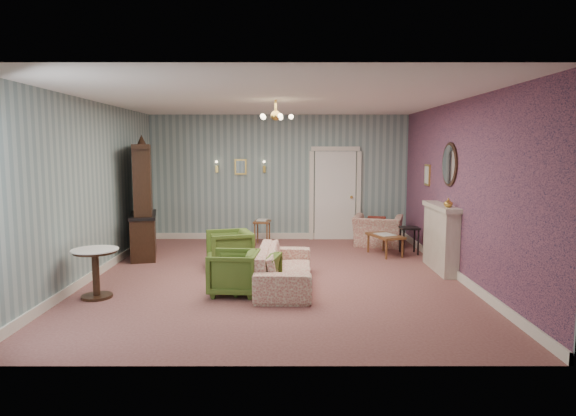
{
  "coord_description": "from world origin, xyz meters",
  "views": [
    {
      "loc": [
        0.19,
        -8.18,
        2.12
      ],
      "look_at": [
        0.2,
        0.4,
        1.1
      ],
      "focal_mm": 31.23,
      "sensor_mm": 36.0,
      "label": 1
    }
  ],
  "objects_px": {
    "side_table_black": "(409,240)",
    "fireplace": "(441,238)",
    "olive_chair_c": "(229,248)",
    "pedestal_table": "(96,273)",
    "sofa_chintz": "(285,261)",
    "olive_chair_a": "(234,270)",
    "coffee_table": "(385,245)",
    "dresser": "(142,198)",
    "olive_chair_b": "(256,272)",
    "wingback_chair": "(378,226)"
  },
  "relations": [
    {
      "from": "olive_chair_c",
      "to": "pedestal_table",
      "type": "relative_size",
      "value": 1.07
    },
    {
      "from": "wingback_chair",
      "to": "olive_chair_b",
      "type": "bearing_deg",
      "value": 72.65
    },
    {
      "from": "side_table_black",
      "to": "fireplace",
      "type": "bearing_deg",
      "value": -81.32
    },
    {
      "from": "sofa_chintz",
      "to": "dresser",
      "type": "bearing_deg",
      "value": 53.79
    },
    {
      "from": "coffee_table",
      "to": "side_table_black",
      "type": "relative_size",
      "value": 1.48
    },
    {
      "from": "fireplace",
      "to": "coffee_table",
      "type": "distance_m",
      "value": 1.51
    },
    {
      "from": "coffee_table",
      "to": "olive_chair_b",
      "type": "bearing_deg",
      "value": -131.93
    },
    {
      "from": "wingback_chair",
      "to": "fireplace",
      "type": "height_order",
      "value": "fireplace"
    },
    {
      "from": "dresser",
      "to": "fireplace",
      "type": "distance_m",
      "value": 5.66
    },
    {
      "from": "wingback_chair",
      "to": "pedestal_table",
      "type": "bearing_deg",
      "value": 55.74
    },
    {
      "from": "sofa_chintz",
      "to": "olive_chair_b",
      "type": "bearing_deg",
      "value": 134.73
    },
    {
      "from": "olive_chair_c",
      "to": "side_table_black",
      "type": "xyz_separation_m",
      "value": [
        3.48,
        1.28,
        -0.1
      ]
    },
    {
      "from": "sofa_chintz",
      "to": "olive_chair_c",
      "type": "bearing_deg",
      "value": 43.05
    },
    {
      "from": "olive_chair_c",
      "to": "coffee_table",
      "type": "distance_m",
      "value": 3.21
    },
    {
      "from": "coffee_table",
      "to": "dresser",
      "type": "bearing_deg",
      "value": -178.69
    },
    {
      "from": "coffee_table",
      "to": "side_table_black",
      "type": "height_order",
      "value": "side_table_black"
    },
    {
      "from": "sofa_chintz",
      "to": "side_table_black",
      "type": "distance_m",
      "value": 3.47
    },
    {
      "from": "sofa_chintz",
      "to": "side_table_black",
      "type": "xyz_separation_m",
      "value": [
        2.5,
        2.4,
        -0.13
      ]
    },
    {
      "from": "olive_chair_c",
      "to": "dresser",
      "type": "bearing_deg",
      "value": -137.08
    },
    {
      "from": "olive_chair_b",
      "to": "sofa_chintz",
      "type": "bearing_deg",
      "value": 144.58
    },
    {
      "from": "fireplace",
      "to": "side_table_black",
      "type": "relative_size",
      "value": 2.54
    },
    {
      "from": "olive_chair_a",
      "to": "pedestal_table",
      "type": "height_order",
      "value": "pedestal_table"
    },
    {
      "from": "olive_chair_c",
      "to": "sofa_chintz",
      "type": "height_order",
      "value": "sofa_chintz"
    },
    {
      "from": "dresser",
      "to": "side_table_black",
      "type": "distance_m",
      "value": 5.38
    },
    {
      "from": "sofa_chintz",
      "to": "fireplace",
      "type": "height_order",
      "value": "fireplace"
    },
    {
      "from": "olive_chair_b",
      "to": "wingback_chair",
      "type": "xyz_separation_m",
      "value": [
        2.44,
        3.64,
        0.12
      ]
    },
    {
      "from": "olive_chair_b",
      "to": "wingback_chair",
      "type": "bearing_deg",
      "value": 157.87
    },
    {
      "from": "sofa_chintz",
      "to": "fireplace",
      "type": "distance_m",
      "value": 2.9
    },
    {
      "from": "olive_chair_a",
      "to": "sofa_chintz",
      "type": "xyz_separation_m",
      "value": [
        0.74,
        0.42,
        0.05
      ]
    },
    {
      "from": "pedestal_table",
      "to": "dresser",
      "type": "bearing_deg",
      "value": 92.3
    },
    {
      "from": "dresser",
      "to": "pedestal_table",
      "type": "bearing_deg",
      "value": -101.69
    },
    {
      "from": "olive_chair_c",
      "to": "sofa_chintz",
      "type": "bearing_deg",
      "value": 24.62
    },
    {
      "from": "fireplace",
      "to": "dresser",
      "type": "bearing_deg",
      "value": 168.08
    },
    {
      "from": "sofa_chintz",
      "to": "wingback_chair",
      "type": "distance_m",
      "value": 3.83
    },
    {
      "from": "olive_chair_c",
      "to": "fireplace",
      "type": "height_order",
      "value": "fireplace"
    },
    {
      "from": "dresser",
      "to": "pedestal_table",
      "type": "relative_size",
      "value": 3.28
    },
    {
      "from": "olive_chair_b",
      "to": "side_table_black",
      "type": "bearing_deg",
      "value": 145.33
    },
    {
      "from": "fireplace",
      "to": "coffee_table",
      "type": "height_order",
      "value": "fireplace"
    },
    {
      "from": "olive_chair_a",
      "to": "fireplace",
      "type": "bearing_deg",
      "value": 117.25
    },
    {
      "from": "fireplace",
      "to": "side_table_black",
      "type": "bearing_deg",
      "value": 98.68
    },
    {
      "from": "olive_chair_b",
      "to": "sofa_chintz",
      "type": "xyz_separation_m",
      "value": [
        0.42,
        0.39,
        0.08
      ]
    },
    {
      "from": "sofa_chintz",
      "to": "dresser",
      "type": "height_order",
      "value": "dresser"
    },
    {
      "from": "sofa_chintz",
      "to": "pedestal_table",
      "type": "distance_m",
      "value": 2.75
    },
    {
      "from": "olive_chair_b",
      "to": "pedestal_table",
      "type": "bearing_deg",
      "value": -73.0
    },
    {
      "from": "dresser",
      "to": "fireplace",
      "type": "height_order",
      "value": "dresser"
    },
    {
      "from": "olive_chair_a",
      "to": "fireplace",
      "type": "distance_m",
      "value": 3.75
    },
    {
      "from": "sofa_chintz",
      "to": "pedestal_table",
      "type": "xyz_separation_m",
      "value": [
        -2.69,
        -0.6,
        -0.05
      ]
    },
    {
      "from": "wingback_chair",
      "to": "fireplace",
      "type": "xyz_separation_m",
      "value": [
        0.69,
        -2.23,
        0.13
      ]
    },
    {
      "from": "olive_chair_c",
      "to": "coffee_table",
      "type": "xyz_separation_m",
      "value": [
        2.98,
        1.18,
        -0.17
      ]
    },
    {
      "from": "sofa_chintz",
      "to": "wingback_chair",
      "type": "bearing_deg",
      "value": -30.02
    }
  ]
}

